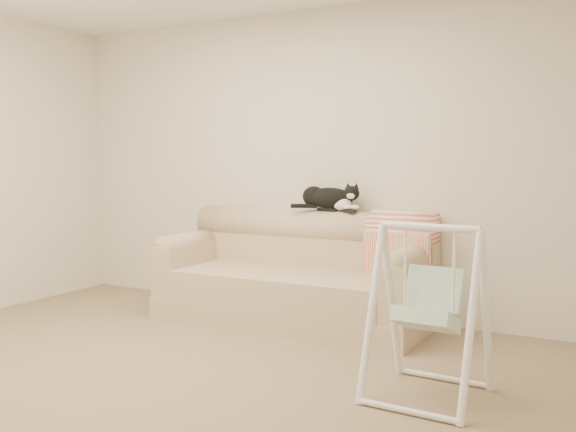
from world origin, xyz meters
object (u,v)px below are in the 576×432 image
at_px(remote_a, 328,209).
at_px(baby_swing, 429,311).
at_px(tuxedo_cat, 329,198).
at_px(sofa, 296,278).
at_px(remote_b, 348,211).

xyz_separation_m(remote_a, baby_swing, (1.28, -1.43, -0.42)).
height_order(remote_a, tuxedo_cat, tuxedo_cat).
xyz_separation_m(sofa, tuxedo_cat, (0.19, 0.24, 0.66)).
distance_m(tuxedo_cat, baby_swing, 1.97).
relative_size(tuxedo_cat, baby_swing, 0.60).
bearing_deg(baby_swing, tuxedo_cat, 131.66).
height_order(remote_a, baby_swing, baby_swing).
distance_m(remote_a, tuxedo_cat, 0.10).
relative_size(remote_a, remote_b, 1.07).
xyz_separation_m(tuxedo_cat, baby_swing, (1.26, -1.42, -0.52)).
bearing_deg(remote_a, remote_b, -10.35).
distance_m(sofa, tuxedo_cat, 0.73).
bearing_deg(remote_a, sofa, -124.29).
height_order(sofa, remote_a, remote_a).
relative_size(remote_a, baby_swing, 0.19).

